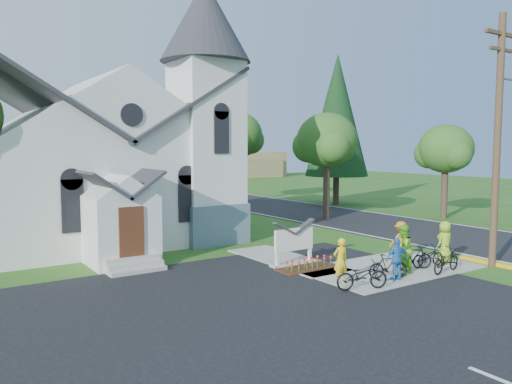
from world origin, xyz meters
TOP-DOWN VIEW (x-y plane):
  - ground at (0.00, 0.00)m, footprint 120.00×120.00m
  - parking_lot at (-7.00, -2.00)m, footprint 20.00×16.00m
  - road at (10.00, 15.00)m, footprint 8.00×90.00m
  - sidewalk at (1.50, 0.50)m, footprint 7.00×4.00m
  - church at (-5.48, 12.48)m, footprint 12.35×12.00m
  - church_sign at (-1.20, 3.20)m, footprint 2.20×0.40m
  - flower_bed at (-1.20, 2.30)m, footprint 2.60×1.10m
  - utility_pole at (5.36, -1.50)m, footprint 3.45×0.28m
  - tree_road_near at (8.50, 12.00)m, footprint 4.00×4.00m
  - tree_road_mid at (9.00, 24.00)m, footprint 4.40×4.40m
  - tree_road_far at (15.50, 8.00)m, footprint 3.60×3.60m
  - conifer at (15.00, 18.00)m, footprint 5.20×5.20m
  - distant_hills at (3.36, 56.33)m, footprint 61.00×10.00m
  - cyclist_0 at (-1.70, -0.05)m, footprint 0.62×0.45m
  - bike_0 at (-1.64, -1.02)m, footprint 1.92×1.23m
  - cyclist_1 at (1.12, -0.41)m, footprint 1.02×0.85m
  - bike_1 at (0.19, -0.55)m, footprint 1.55×0.99m
  - cyclist_2 at (0.28, -0.87)m, footprint 0.97×0.60m
  - bike_2 at (2.68, -1.20)m, footprint 1.83×0.84m
  - cyclist_3 at (3.11, 1.31)m, footprint 1.18×0.91m
  - bike_3 at (2.06, -0.20)m, footprint 1.63×0.95m
  - cyclist_4 at (4.04, -0.17)m, footprint 0.86×0.57m
  - bike_4 at (2.89, -0.23)m, footprint 1.65×0.74m

SIDE VIEW (x-z plane):
  - ground at x=0.00m, z-range 0.00..0.00m
  - parking_lot at x=-7.00m, z-range 0.00..0.02m
  - road at x=10.00m, z-range 0.00..0.02m
  - sidewalk at x=1.50m, z-range 0.00..0.05m
  - flower_bed at x=-1.20m, z-range 0.00..0.07m
  - bike_4 at x=2.89m, z-range 0.05..0.89m
  - bike_1 at x=0.19m, z-range 0.05..0.95m
  - bike_2 at x=2.68m, z-range 0.05..0.98m
  - bike_3 at x=2.06m, z-range 0.05..1.00m
  - bike_0 at x=-1.64m, z-range 0.05..1.00m
  - cyclist_2 at x=0.28m, z-range 0.05..1.59m
  - cyclist_0 at x=-1.70m, z-range 0.05..1.66m
  - cyclist_3 at x=3.11m, z-range 0.05..1.66m
  - cyclist_4 at x=4.04m, z-range 0.05..1.78m
  - cyclist_1 at x=1.12m, z-range 0.05..1.93m
  - church_sign at x=-1.20m, z-range 0.18..1.88m
  - distant_hills at x=3.36m, z-range -0.63..4.97m
  - tree_road_far at x=15.50m, z-range 1.48..7.78m
  - tree_road_near at x=8.50m, z-range 1.68..8.73m
  - church at x=-5.48m, z-range -1.25..11.75m
  - utility_pole at x=5.36m, z-range 0.40..10.40m
  - tree_road_mid at x=9.00m, z-range 1.88..9.68m
  - conifer at x=15.00m, z-range 1.19..13.59m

